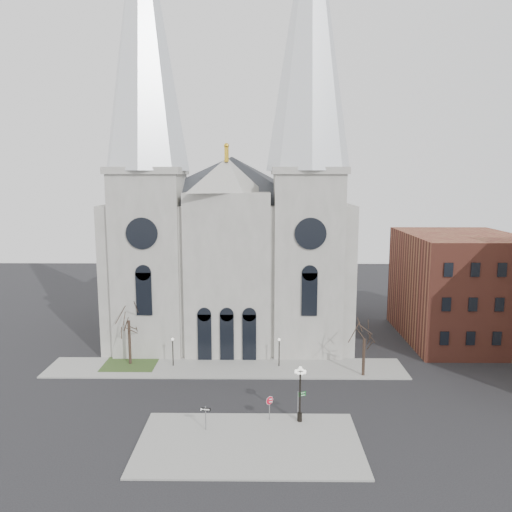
{
  "coord_description": "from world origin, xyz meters",
  "views": [
    {
      "loc": [
        3.95,
        -42.28,
        21.27
      ],
      "look_at": [
        3.43,
        8.0,
        13.3
      ],
      "focal_mm": 35.0,
      "sensor_mm": 36.0,
      "label": 1
    }
  ],
  "objects_px": {
    "one_way_sign": "(206,414)",
    "street_name_sign": "(299,403)",
    "stop_sign": "(270,403)",
    "globe_lamp": "(300,387)"
  },
  "relations": [
    {
      "from": "stop_sign",
      "to": "one_way_sign",
      "type": "height_order",
      "value": "stop_sign"
    },
    {
      "from": "globe_lamp",
      "to": "stop_sign",
      "type": "bearing_deg",
      "value": 175.41
    },
    {
      "from": "globe_lamp",
      "to": "one_way_sign",
      "type": "distance_m",
      "value": 8.39
    },
    {
      "from": "globe_lamp",
      "to": "street_name_sign",
      "type": "bearing_deg",
      "value": 95.4
    },
    {
      "from": "one_way_sign",
      "to": "globe_lamp",
      "type": "bearing_deg",
      "value": 17.62
    },
    {
      "from": "stop_sign",
      "to": "globe_lamp",
      "type": "height_order",
      "value": "globe_lamp"
    },
    {
      "from": "globe_lamp",
      "to": "street_name_sign",
      "type": "distance_m",
      "value": 1.79
    },
    {
      "from": "stop_sign",
      "to": "globe_lamp",
      "type": "distance_m",
      "value": 3.08
    },
    {
      "from": "one_way_sign",
      "to": "street_name_sign",
      "type": "relative_size",
      "value": 0.83
    },
    {
      "from": "globe_lamp",
      "to": "one_way_sign",
      "type": "xyz_separation_m",
      "value": [
        -8.06,
        -1.56,
        -1.75
      ]
    }
  ]
}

